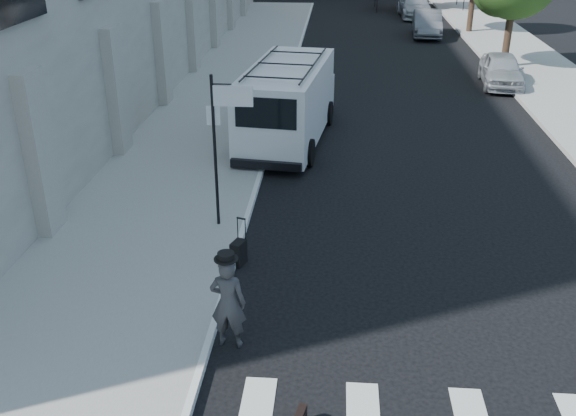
% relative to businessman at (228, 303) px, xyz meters
% --- Properties ---
extents(ground, '(120.00, 120.00, 0.00)m').
position_rel_businessman_xyz_m(ground, '(1.65, 1.06, -0.84)').
color(ground, black).
rests_on(ground, ground).
extents(sidewalk_left, '(4.50, 48.00, 0.15)m').
position_rel_businessman_xyz_m(sidewalk_left, '(-2.60, 17.06, -0.77)').
color(sidewalk_left, gray).
rests_on(sidewalk_left, ground).
extents(sidewalk_right, '(4.00, 56.00, 0.15)m').
position_rel_businessman_xyz_m(sidewalk_right, '(10.65, 21.06, -0.77)').
color(sidewalk_right, gray).
rests_on(sidewalk_right, ground).
extents(sign_pole, '(1.03, 0.07, 3.50)m').
position_rel_businessman_xyz_m(sign_pole, '(-0.71, 4.26, 1.81)').
color(sign_pole, black).
rests_on(sign_pole, sidewalk_left).
extents(businessman, '(0.64, 0.45, 1.69)m').
position_rel_businessman_xyz_m(businessman, '(0.00, 0.00, 0.00)').
color(businessman, '#373739').
rests_on(businessman, ground).
extents(suitcase, '(0.34, 0.42, 1.01)m').
position_rel_businessman_xyz_m(suitcase, '(-0.25, 2.72, -0.57)').
color(suitcase, black).
rests_on(suitcase, ground).
extents(cargo_van, '(2.86, 6.68, 2.43)m').
position_rel_businessman_xyz_m(cargo_van, '(0.18, 10.68, 0.41)').
color(cargo_van, white).
rests_on(cargo_van, ground).
extents(parked_car_a, '(1.90, 4.03, 1.33)m').
position_rel_businessman_xyz_m(parked_car_a, '(8.45, 18.11, -0.18)').
color(parked_car_a, '#A8ACB0').
rests_on(parked_car_a, ground).
extents(parked_car_b, '(1.80, 4.44, 1.43)m').
position_rel_businessman_xyz_m(parked_car_b, '(6.68, 29.06, -0.13)').
color(parked_car_b, '#57595F').
rests_on(parked_car_b, ground).
extents(parked_car_c, '(2.19, 4.96, 1.41)m').
position_rel_businessman_xyz_m(parked_car_c, '(6.65, 35.90, -0.14)').
color(parked_car_c, '#A9ACB1').
rests_on(parked_car_c, ground).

